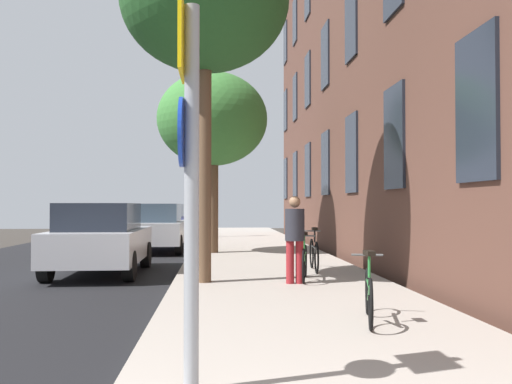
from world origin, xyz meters
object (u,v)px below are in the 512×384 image
sign_post (189,161)px  car_0 (101,238)px  pedestrian_0 (295,233)px  car_1 (157,227)px  bicycle_2 (314,254)px  car_2 (164,221)px  tree_far (212,120)px  tree_near (205,1)px  bicycle_0 (369,294)px  traffic_light (211,188)px  bicycle_1 (305,261)px

sign_post → car_0: bearing=106.0°
pedestrian_0 → car_1: pedestrian_0 is taller
bicycle_2 → car_0: (-4.80, 0.56, 0.34)m
car_0 → car_2: bearing=88.8°
tree_far → pedestrian_0: bearing=-76.8°
sign_post → car_2: bearing=95.9°
car_2 → bicycle_2: bearing=-70.8°
tree_near → car_0: bearing=137.3°
bicycle_0 → pedestrian_0: 3.54m
traffic_light → car_1: size_ratio=0.81×
sign_post → bicycle_2: (2.39, 7.88, -1.45)m
sign_post → car_1: (-1.78, 14.38, -1.11)m
bicycle_1 → car_2: size_ratio=0.38×
traffic_light → car_1: (-1.73, -6.91, -1.52)m
tree_far → bicycle_0: size_ratio=3.54×
bicycle_1 → car_0: bearing=154.7°
car_0 → car_1: size_ratio=1.02×
bicycle_0 → pedestrian_0: pedestrian_0 is taller
tree_near → car_2: (-2.14, 14.68, -4.67)m
bicycle_0 → car_2: size_ratio=0.37×
tree_near → tree_far: 6.70m
traffic_light → car_0: 13.16m
tree_near → traffic_light: bearing=90.2°
bicycle_0 → bicycle_1: bearing=92.9°
traffic_light → tree_near: (0.04, -15.07, 3.16)m
sign_post → car_2: sign_post is taller
bicycle_0 → car_2: bearing=103.1°
tree_far → bicycle_2: tree_far is taller
bicycle_0 → car_1: car_1 is taller
traffic_light → bicycle_2: bearing=-79.7°
bicycle_1 → car_0: (-4.35, 2.06, 0.35)m
tree_near → pedestrian_0: 4.78m
bicycle_0 → car_0: (-4.55, 5.98, 0.37)m
tree_near → bicycle_0: 6.65m
pedestrian_0 → car_0: bearing=148.5°
bicycle_0 → car_2: 18.94m
bicycle_1 → tree_near: bearing=-175.4°
sign_post → car_1: 14.53m
bicycle_0 → bicycle_2: size_ratio=0.90×
pedestrian_0 → car_1: (-3.47, 8.46, -0.21)m
bicycle_2 → pedestrian_0: pedestrian_0 is taller
tree_far → bicycle_2: bearing=-64.8°
tree_near → bicycle_1: size_ratio=4.19×
tree_far → pedestrian_0: tree_far is taller
bicycle_0 → bicycle_1: bicycle_1 is taller
tree_near → pedestrian_0: bearing=-10.0°
car_1 → car_2: size_ratio=0.95×
sign_post → car_1: sign_post is taller
car_2 → tree_near: bearing=-81.7°
tree_near → car_0: 5.70m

